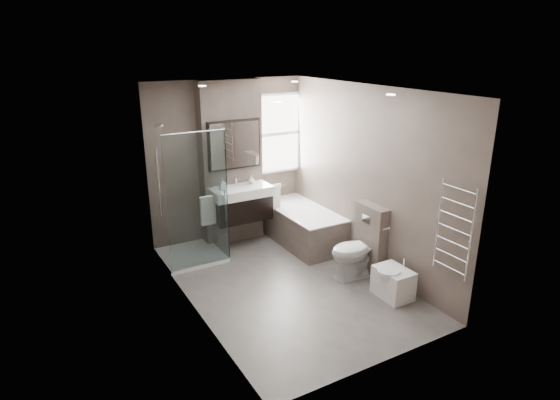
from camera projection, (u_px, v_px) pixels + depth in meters
room at (287, 193)px, 5.95m from camera, size 2.70×3.90×2.70m
vanity_pier at (231, 163)px, 7.42m from camera, size 1.00×0.25×2.60m
vanity at (241, 203)px, 7.31m from camera, size 0.95×0.47×0.66m
mirror_cabinet at (234, 145)px, 7.18m from camera, size 0.86×0.08×0.76m
towel_left at (208, 211)px, 7.04m from camera, size 0.24×0.06×0.44m
towel_right at (273, 199)px, 7.56m from camera, size 0.24×0.06×0.44m
shower_enclosure at (198, 228)px, 6.97m from camera, size 0.90×0.90×2.00m
bathtub at (302, 224)px, 7.61m from camera, size 0.75×1.60×0.57m
window at (277, 134)px, 7.80m from camera, size 0.98×0.06×1.33m
toilet at (358, 250)px, 6.47m from camera, size 0.82×0.52×0.79m
cistern_box at (370, 239)px, 6.57m from camera, size 0.19×0.55×1.00m
bidet at (393, 282)px, 5.99m from camera, size 0.42×0.48×0.51m
towel_radiator at (454, 229)px, 5.28m from camera, size 0.03×0.49×1.10m
soap_bottle_a at (223, 184)px, 7.06m from camera, size 0.08×0.08×0.18m
soap_bottle_b at (251, 180)px, 7.38m from camera, size 0.10×0.10×0.13m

